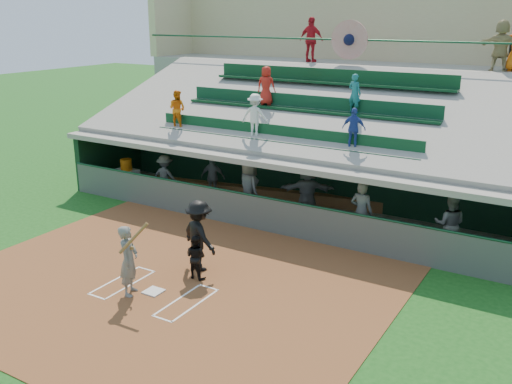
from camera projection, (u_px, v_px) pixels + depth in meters
The scene contains 21 objects.
ground at pixel (154, 293), 14.04m from camera, with size 100.00×100.00×0.00m, color #164D15.
dirt_slab at pixel (167, 284), 14.45m from camera, with size 11.00×9.00×0.02m, color brown.
home_plate at pixel (154, 291), 14.03m from camera, with size 0.43×0.43×0.03m, color silver.
batters_box_chalk at pixel (154, 292), 14.04m from camera, with size 2.65×1.85×0.01m.
dugout_floor at pixel (284, 213), 19.56m from camera, with size 16.00×3.50×0.04m, color gray.
concourse_slab at pixel (359, 118), 24.40m from camera, with size 20.00×3.00×4.60m, color gray.
grandstand at pixel (330, 131), 21.97m from camera, with size 20.40×10.40×7.80m.
batter_at_plate at pixel (129, 260), 13.70m from camera, with size 0.95×0.80×1.95m.
catcher at pixel (196, 257), 14.64m from camera, with size 0.57×0.44×1.17m, color black.
home_umpire at pixel (199, 236), 15.01m from camera, with size 1.25×0.72×1.93m, color black.
dugout_bench at pixel (299, 197), 20.55m from camera, with size 13.21×0.40×0.40m, color #986537.
white_table at pixel (127, 179), 22.19m from camera, with size 0.86×0.65×0.76m, color white.
water_cooler at pixel (126, 165), 21.93m from camera, with size 0.44×0.44×0.44m, color orange.
dugout_player_a at pixel (165, 176), 21.01m from camera, with size 1.03×0.59×1.60m, color #525550.
dugout_player_b at pixel (213, 177), 20.91m from camera, with size 0.94×0.39×1.60m, color #61645F.
dugout_player_c at pixel (249, 187), 19.03m from camera, with size 0.96×0.63×1.97m, color #585A55.
dugout_player_d at pixel (307, 192), 18.67m from camera, with size 1.78×0.57×1.92m, color #60635E.
dugout_player_e at pixel (361, 212), 16.77m from camera, with size 0.69×0.45×1.89m, color #535651.
dugout_player_f at pixel (450, 224), 16.01m from camera, with size 0.85×0.67×1.76m, color #60635E.
concourse_staff_a at pixel (311, 40), 23.95m from camera, with size 1.08×0.45×1.85m, color red.
concourse_staff_c at pixel (501, 45), 20.22m from camera, with size 1.66×0.53×1.79m, color tan.
Camera 1 is at (8.68, -9.55, 6.58)m, focal length 40.00 mm.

